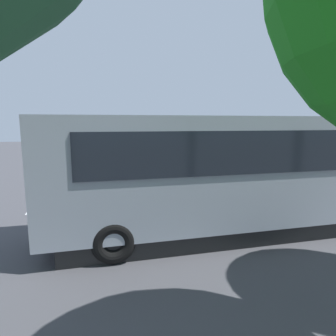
{
  "coord_description": "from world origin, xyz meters",
  "views": [
    {
      "loc": [
        3.21,
        11.68,
        3.1
      ],
      "look_at": [
        0.06,
        -0.55,
        1.1
      ],
      "focal_mm": 30.78,
      "sensor_mm": 36.0,
      "label": 1
    }
  ],
  "objects": [
    {
      "name": "spectator_far_left",
      "position": [
        -3.25,
        1.84,
        1.02
      ],
      "size": [
        0.58,
        0.35,
        1.71
      ],
      "color": "#473823",
      "rests_on": "ground_plane"
    },
    {
      "name": "spectator_far_right",
      "position": [
        1.26,
        1.52,
        1.08
      ],
      "size": [
        0.58,
        0.36,
        1.8
      ],
      "color": "#473823",
      "rests_on": "ground_plane"
    },
    {
      "name": "bay_line_e",
      "position": [
        5.57,
        -0.69,
        0.0
      ],
      "size": [
        0.21,
        4.1,
        0.01
      ],
      "color": "white",
      "rests_on": "ground_plane"
    },
    {
      "name": "traffic_cone",
      "position": [
        0.15,
        -2.08,
        0.3
      ],
      "size": [
        0.34,
        0.34,
        0.63
      ],
      "color": "orange",
      "rests_on": "ground_plane"
    },
    {
      "name": "stunt_motorcycle",
      "position": [
        2.57,
        -3.4,
        0.99
      ],
      "size": [
        2.02,
        0.75,
        1.65
      ],
      "color": "black",
      "rests_on": "ground_plane"
    },
    {
      "name": "bay_line_a",
      "position": [
        -4.94,
        -0.69,
        0.0
      ],
      "size": [
        0.21,
        4.14,
        0.01
      ],
      "color": "white",
      "rests_on": "ground_plane"
    },
    {
      "name": "bay_line_d",
      "position": [
        2.95,
        -0.69,
        0.0
      ],
      "size": [
        0.23,
        4.85,
        0.01
      ],
      "color": "white",
      "rests_on": "ground_plane"
    },
    {
      "name": "ground_plane",
      "position": [
        0.0,
        0.0,
        0.0
      ],
      "size": [
        80.0,
        80.0,
        0.0
      ],
      "primitive_type": "plane",
      "color": "#424247"
    },
    {
      "name": "spectator_centre",
      "position": [
        -1.14,
        1.68,
        1.06
      ],
      "size": [
        0.58,
        0.34,
        1.77
      ],
      "color": "black",
      "rests_on": "ground_plane"
    },
    {
      "name": "bay_line_c",
      "position": [
        0.32,
        -0.69,
        0.0
      ],
      "size": [
        0.21,
        4.17,
        0.01
      ],
      "color": "white",
      "rests_on": "ground_plane"
    },
    {
      "name": "spectator_left",
      "position": [
        -2.23,
        1.61,
        1.03
      ],
      "size": [
        0.57,
        0.32,
        1.72
      ],
      "color": "black",
      "rests_on": "ground_plane"
    },
    {
      "name": "bay_line_b",
      "position": [
        -2.31,
        -0.69,
        0.0
      ],
      "size": [
        0.21,
        4.06,
        0.01
      ],
      "color": "white",
      "rests_on": "ground_plane"
    },
    {
      "name": "parked_motorcycle_silver",
      "position": [
        -3.08,
        2.55,
        0.48
      ],
      "size": [
        2.05,
        0.58,
        0.99
      ],
      "color": "black",
      "rests_on": "ground_plane"
    },
    {
      "name": "tour_bus",
      "position": [
        -1.02,
        4.48,
        1.65
      ],
      "size": [
        11.16,
        2.65,
        3.25
      ],
      "color": "#8C939E",
      "rests_on": "ground_plane"
    },
    {
      "name": "spectator_right",
      "position": [
        0.19,
        1.39,
        0.98
      ],
      "size": [
        0.58,
        0.34,
        1.66
      ],
      "color": "#473823",
      "rests_on": "ground_plane"
    }
  ]
}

